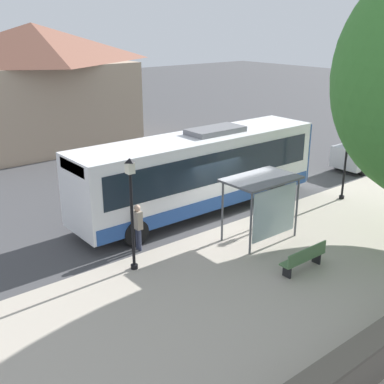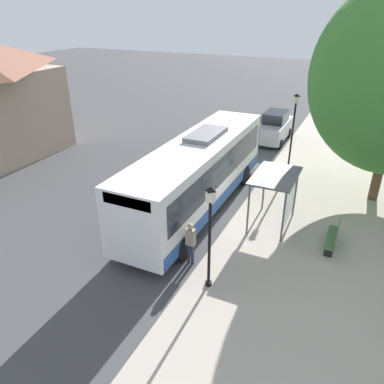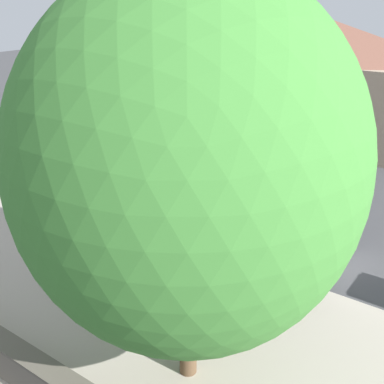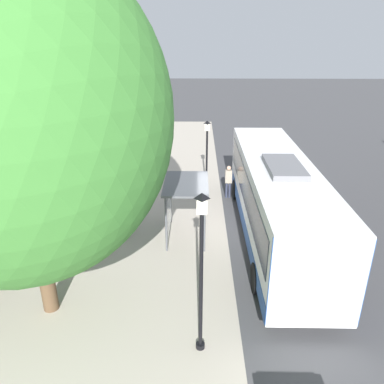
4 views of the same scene
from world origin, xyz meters
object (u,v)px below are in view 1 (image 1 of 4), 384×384
object	(u,v)px
bus	(200,170)
street_lamp_far	(132,205)
pedestrian	(138,224)
parked_car_behind_bus	(367,150)
bench	(304,258)
street_lamp_near	(348,142)
bus_shelter	(264,189)

from	to	relation	value
bus	street_lamp_far	distance (m)	5.70
pedestrian	parked_car_behind_bus	world-z (taller)	parked_car_behind_bus
pedestrian	bench	size ratio (longest dim) A/B	0.92
pedestrian	street_lamp_near	world-z (taller)	street_lamp_near
pedestrian	bench	bearing A→B (deg)	-144.48
bus	bench	bearing A→B (deg)	172.87
pedestrian	parked_car_behind_bus	xyz separation A→B (m)	(0.75, -15.51, -0.01)
pedestrian	street_lamp_near	bearing A→B (deg)	-98.16
street_lamp_near	bench	bearing A→B (deg)	115.52
pedestrian	bench	world-z (taller)	pedestrian
bus	street_lamp_far	size ratio (longest dim) A/B	3.00
bench	bus	bearing A→B (deg)	-7.13
bus	bench	xyz separation A→B (m)	(-6.25, 0.78, -1.34)
bench	street_lamp_near	distance (m)	7.84
bus	street_lamp_near	world-z (taller)	street_lamp_near
bus	bus_shelter	bearing A→B (deg)	178.75
bench	street_lamp_far	size ratio (longest dim) A/B	0.49
pedestrian	street_lamp_far	bearing A→B (deg)	141.13
bus_shelter	street_lamp_far	distance (m)	5.06
street_lamp_far	parked_car_behind_bus	size ratio (longest dim) A/B	0.88
parked_car_behind_bus	bus_shelter	bearing A→B (deg)	104.29
bench	street_lamp_far	distance (m)	5.83
pedestrian	street_lamp_near	size ratio (longest dim) A/B	0.38
bus_shelter	parked_car_behind_bus	distance (m)	11.87
pedestrian	bench	distance (m)	5.79
bus_shelter	bench	distance (m)	3.03
street_lamp_far	bus	bearing A→B (deg)	-62.06
bus_shelter	street_lamp_near	xyz separation A→B (m)	(0.72, -6.08, 0.70)
bus_shelter	street_lamp_near	bearing A→B (deg)	-83.26
bus_shelter	street_lamp_near	distance (m)	6.16
street_lamp_near	parked_car_behind_bus	xyz separation A→B (m)	(2.20, -5.38, -1.69)
bus_shelter	pedestrian	distance (m)	4.70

